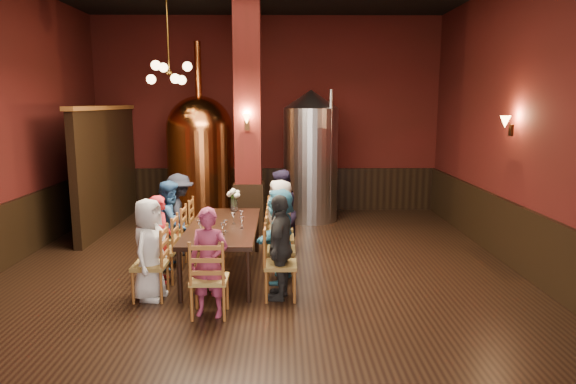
{
  "coord_description": "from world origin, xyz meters",
  "views": [
    {
      "loc": [
        0.37,
        -7.14,
        2.54
      ],
      "look_at": [
        0.44,
        0.2,
        1.26
      ],
      "focal_mm": 32.0,
      "sensor_mm": 36.0,
      "label": 1
    }
  ],
  "objects_px": {
    "rose_vase": "(234,196)",
    "steel_vessel": "(311,156)",
    "person_0": "(149,249)",
    "person_2": "(171,224)",
    "dining_table": "(223,229)",
    "copper_kettle": "(201,156)",
    "person_1": "(161,239)"
  },
  "relations": [
    {
      "from": "rose_vase",
      "to": "steel_vessel",
      "type": "bearing_deg",
      "value": 61.35
    },
    {
      "from": "dining_table",
      "to": "person_0",
      "type": "xyz_separation_m",
      "value": [
        -0.85,
        -1.0,
        -0.02
      ]
    },
    {
      "from": "rose_vase",
      "to": "person_1",
      "type": "bearing_deg",
      "value": -124.87
    },
    {
      "from": "copper_kettle",
      "to": "steel_vessel",
      "type": "bearing_deg",
      "value": -2.59
    },
    {
      "from": "person_0",
      "to": "person_2",
      "type": "distance_m",
      "value": 1.33
    },
    {
      "from": "dining_table",
      "to": "person_0",
      "type": "bearing_deg",
      "value": -130.36
    },
    {
      "from": "person_2",
      "to": "steel_vessel",
      "type": "height_order",
      "value": "steel_vessel"
    },
    {
      "from": "person_0",
      "to": "person_2",
      "type": "bearing_deg",
      "value": 11.93
    },
    {
      "from": "steel_vessel",
      "to": "person_0",
      "type": "bearing_deg",
      "value": -116.98
    },
    {
      "from": "copper_kettle",
      "to": "person_2",
      "type": "bearing_deg",
      "value": -89.09
    },
    {
      "from": "person_2",
      "to": "person_0",
      "type": "bearing_deg",
      "value": 178.13
    },
    {
      "from": "person_1",
      "to": "rose_vase",
      "type": "bearing_deg",
      "value": -45.43
    },
    {
      "from": "steel_vessel",
      "to": "copper_kettle",
      "type": "bearing_deg",
      "value": 177.41
    },
    {
      "from": "dining_table",
      "to": "person_0",
      "type": "relative_size",
      "value": 1.8
    },
    {
      "from": "steel_vessel",
      "to": "rose_vase",
      "type": "xyz_separation_m",
      "value": [
        -1.42,
        -2.6,
        -0.4
      ]
    },
    {
      "from": "dining_table",
      "to": "steel_vessel",
      "type": "distance_m",
      "value": 3.95
    },
    {
      "from": "person_1",
      "to": "steel_vessel",
      "type": "bearing_deg",
      "value": -41.39
    },
    {
      "from": "person_2",
      "to": "copper_kettle",
      "type": "xyz_separation_m",
      "value": [
        -0.05,
        3.36,
        0.71
      ]
    },
    {
      "from": "copper_kettle",
      "to": "rose_vase",
      "type": "relative_size",
      "value": 9.89
    },
    {
      "from": "person_0",
      "to": "copper_kettle",
      "type": "height_order",
      "value": "copper_kettle"
    },
    {
      "from": "person_0",
      "to": "copper_kettle",
      "type": "bearing_deg",
      "value": 12.45
    },
    {
      "from": "dining_table",
      "to": "copper_kettle",
      "type": "height_order",
      "value": "copper_kettle"
    },
    {
      "from": "person_0",
      "to": "person_2",
      "type": "height_order",
      "value": "person_2"
    },
    {
      "from": "rose_vase",
      "to": "copper_kettle",
      "type": "bearing_deg",
      "value": 109.73
    },
    {
      "from": "dining_table",
      "to": "rose_vase",
      "type": "xyz_separation_m",
      "value": [
        0.07,
        0.98,
        0.31
      ]
    },
    {
      "from": "person_1",
      "to": "rose_vase",
      "type": "xyz_separation_m",
      "value": [
        0.92,
        1.31,
        0.37
      ]
    },
    {
      "from": "person_0",
      "to": "rose_vase",
      "type": "bearing_deg",
      "value": -12.98
    },
    {
      "from": "dining_table",
      "to": "steel_vessel",
      "type": "height_order",
      "value": "steel_vessel"
    },
    {
      "from": "person_0",
      "to": "copper_kettle",
      "type": "relative_size",
      "value": 0.35
    },
    {
      "from": "person_0",
      "to": "rose_vase",
      "type": "height_order",
      "value": "person_0"
    },
    {
      "from": "person_2",
      "to": "rose_vase",
      "type": "bearing_deg",
      "value": -56.56
    },
    {
      "from": "dining_table",
      "to": "person_1",
      "type": "height_order",
      "value": "person_1"
    }
  ]
}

